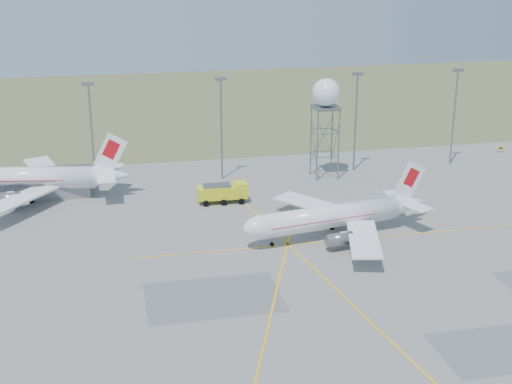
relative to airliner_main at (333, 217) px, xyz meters
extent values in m
plane|color=gray|center=(-2.18, -31.98, -3.40)|extent=(400.00, 400.00, 0.00)
cube|color=#4D6135|center=(-2.18, 108.02, -3.38)|extent=(400.00, 120.00, 0.03)
cube|color=gray|center=(-47.18, 32.02, -1.60)|extent=(18.00, 9.00, 3.60)
cube|color=slate|center=(-47.18, 32.02, 0.35)|extent=(19.00, 10.00, 0.30)
cylinder|color=slate|center=(-37.18, 34.02, 6.60)|extent=(0.36, 0.36, 20.00)
cube|color=slate|center=(-37.18, 34.02, 16.80)|extent=(2.20, 0.50, 0.60)
cylinder|color=slate|center=(-12.18, 34.02, 6.60)|extent=(0.36, 0.36, 20.00)
cube|color=slate|center=(-12.18, 34.02, 16.80)|extent=(2.20, 0.50, 0.60)
cylinder|color=slate|center=(15.82, 34.02, 6.60)|extent=(0.36, 0.36, 20.00)
cube|color=slate|center=(15.82, 34.02, 16.80)|extent=(2.20, 0.50, 0.60)
cylinder|color=slate|center=(37.82, 34.02, 6.60)|extent=(0.36, 0.36, 20.00)
cube|color=slate|center=(37.82, 34.02, 16.80)|extent=(2.20, 0.50, 0.60)
cylinder|color=black|center=(52.82, 40.02, -3.00)|extent=(0.10, 0.10, 0.80)
cylinder|color=black|center=(54.02, 40.02, -3.00)|extent=(0.10, 0.10, 0.80)
cube|color=yellow|center=(53.42, 40.02, -2.45)|extent=(1.60, 0.15, 0.50)
cube|color=black|center=(53.42, 39.94, -2.45)|extent=(0.80, 0.03, 0.30)
cylinder|color=white|center=(-0.55, -0.10, 0.10)|extent=(24.17, 7.74, 3.68)
ellipsoid|color=white|center=(-12.32, -2.16, 0.10)|extent=(6.43, 4.63, 3.68)
cube|color=black|center=(-13.40, -2.35, 0.65)|extent=(1.72, 2.23, 0.90)
cone|color=white|center=(13.93, 2.44, 0.37)|extent=(6.06, 4.57, 3.68)
cube|color=white|center=(13.93, 2.44, 4.23)|extent=(5.85, 1.29, 6.91)
cube|color=red|center=(14.11, 2.47, 4.87)|extent=(3.17, 0.85, 3.55)
cube|color=white|center=(12.97, 5.26, 0.83)|extent=(3.77, 5.49, 0.17)
cube|color=white|center=(13.99, -0.54, 0.83)|extent=(3.77, 5.49, 0.17)
cube|color=white|center=(-0.62, 8.29, -0.82)|extent=(12.20, 14.49, 0.33)
cube|color=white|center=(2.23, -8.00, -0.82)|extent=(8.31, 15.35, 0.33)
cylinder|color=slate|center=(-2.37, 4.99, -1.65)|extent=(4.17, 2.75, 2.11)
cylinder|color=slate|center=(-0.54, -5.50, -1.65)|extent=(4.17, 2.75, 2.11)
cube|color=red|center=(-2.36, -0.41, 0.19)|extent=(18.74, 6.83, 0.11)
cylinder|color=black|center=(-10.51, -1.84, -2.98)|extent=(0.74, 0.74, 0.83)
cube|color=black|center=(1.26, 0.22, -2.98)|extent=(1.86, 5.59, 0.83)
cylinder|color=slate|center=(1.26, 0.22, -2.57)|extent=(0.26, 0.26, 1.65)
cylinder|color=white|center=(-50.23, 30.21, 0.51)|extent=(27.05, 8.90, 4.11)
cone|color=white|center=(-34.04, 27.22, 0.82)|extent=(6.82, 5.17, 4.11)
cube|color=white|center=(-34.04, 27.22, 5.14)|extent=(6.54, 1.50, 7.74)
cube|color=red|center=(-33.84, 27.19, 5.86)|extent=(3.55, 0.99, 3.97)
cube|color=white|center=(-33.95, 30.55, 1.34)|extent=(4.26, 6.16, 0.19)
cube|color=white|center=(-35.14, 24.08, 1.34)|extent=(4.26, 6.16, 0.19)
cube|color=white|center=(-47.03, 39.03, -0.52)|extent=(9.17, 17.18, 0.37)
cube|color=white|center=(-50.39, 20.82, -0.52)|extent=(13.75, 16.17, 0.37)
cylinder|color=slate|center=(-50.16, 36.26, -1.44)|extent=(4.68, 3.11, 2.37)
cylinder|color=slate|center=(-52.32, 24.53, -1.44)|extent=(4.68, 3.11, 2.37)
cube|color=red|center=(-52.25, 30.58, 0.62)|extent=(20.99, 7.82, 0.12)
cube|color=black|center=(-48.20, 29.84, -2.93)|extent=(2.13, 6.26, 0.93)
cylinder|color=slate|center=(-48.20, 29.84, -2.47)|extent=(0.29, 0.29, 1.85)
cylinder|color=slate|center=(6.02, 28.58, 3.83)|extent=(0.27, 0.27, 14.45)
cylinder|color=slate|center=(10.46, 28.58, 3.83)|extent=(0.27, 0.27, 14.45)
cylinder|color=slate|center=(10.46, 33.03, 3.83)|extent=(0.27, 0.27, 14.45)
cylinder|color=slate|center=(6.02, 33.03, 3.83)|extent=(0.27, 0.27, 14.45)
cube|color=slate|center=(8.24, 30.80, 11.05)|extent=(5.05, 5.05, 0.28)
sphere|color=white|center=(8.24, 30.80, 13.94)|extent=(5.56, 5.56, 5.56)
cube|color=yellow|center=(-14.56, 19.80, -1.38)|extent=(9.18, 3.32, 2.22)
cube|color=yellow|center=(-11.34, 19.70, -0.47)|extent=(2.51, 2.90, 1.41)
cube|color=black|center=(-10.63, 19.67, -0.37)|extent=(0.19, 2.63, 1.01)
cube|color=slate|center=(-15.57, 19.83, -0.07)|extent=(5.12, 2.58, 0.40)
camera|label=1|loc=(-34.96, -101.44, 40.48)|focal=50.00mm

